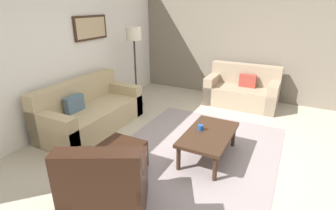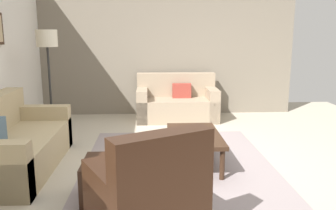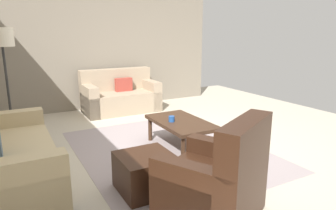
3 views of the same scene
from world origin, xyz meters
TOP-DOWN VIEW (x-y plane):
  - ground_plane at (0.00, 0.00)m, footprint 8.00×8.00m
  - rear_partition at (0.00, 2.60)m, footprint 6.00×0.12m
  - stone_feature_panel at (3.00, 0.00)m, footprint 0.12×5.20m
  - area_rug at (0.00, 0.00)m, footprint 2.99×2.40m
  - couch_main at (-0.04, 2.09)m, footprint 1.95×0.91m
  - couch_loveseat at (2.47, -0.17)m, footprint 0.83×1.54m
  - armchair_leather at (-1.62, 0.37)m, footprint 1.08×1.08m
  - ottoman at (-0.88, 0.75)m, footprint 0.56×0.56m
  - coffee_table at (-0.01, -0.21)m, footprint 1.10×0.64m
  - cup at (0.02, -0.07)m, footprint 0.09×0.09m
  - lamp_standing at (1.30, 1.92)m, footprint 0.32×0.32m
  - framed_artwork at (0.71, 2.51)m, footprint 0.86×0.04m

SIDE VIEW (x-z plane):
  - ground_plane at x=0.00m, z-range 0.00..0.00m
  - area_rug at x=0.00m, z-range 0.00..0.01m
  - ottoman at x=-0.88m, z-range 0.00..0.40m
  - couch_main at x=-0.04m, z-range -0.14..0.74m
  - couch_loveseat at x=2.47m, z-range -0.14..0.74m
  - armchair_leather at x=-1.62m, z-range -0.17..0.78m
  - coffee_table at x=-0.01m, z-range 0.15..0.56m
  - cup at x=0.02m, z-range 0.41..0.49m
  - rear_partition at x=0.00m, z-range 0.00..2.80m
  - stone_feature_panel at x=3.00m, z-range 0.00..2.80m
  - lamp_standing at x=1.30m, z-range 0.55..2.26m
  - framed_artwork at x=0.71m, z-range 1.49..1.95m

